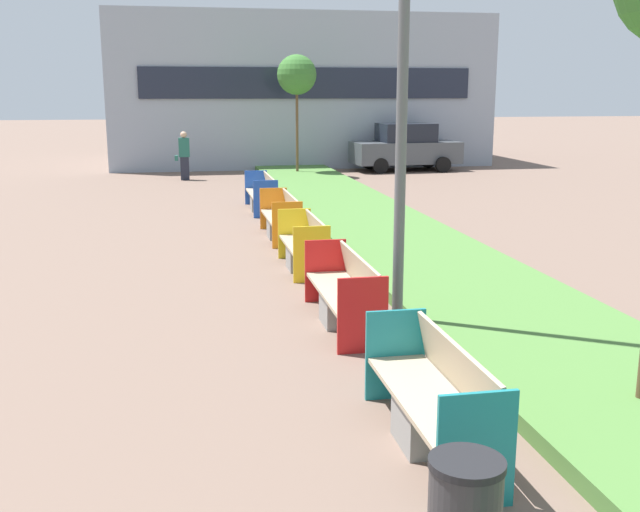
{
  "coord_description": "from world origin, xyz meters",
  "views": [
    {
      "loc": [
        -1.19,
        1.96,
        3.09
      ],
      "look_at": [
        0.9,
        13.04,
        0.6
      ],
      "focal_mm": 42.0,
      "sensor_mm": 36.0,
      "label": 1
    }
  ],
  "objects_px": {
    "pedestrian_walking": "(184,155)",
    "parked_car_distant": "(406,148)",
    "bench_orange_frame": "(282,221)",
    "bench_blue_frame": "(262,196)",
    "bench_red_frame": "(345,297)",
    "bench_yellow_frame": "(305,249)",
    "sapling_tree_far": "(297,75)",
    "bench_teal_frame": "(433,406)"
  },
  "relations": [
    {
      "from": "pedestrian_walking",
      "to": "parked_car_distant",
      "type": "distance_m",
      "value": 8.81
    },
    {
      "from": "bench_orange_frame",
      "to": "pedestrian_walking",
      "type": "relative_size",
      "value": 1.32
    },
    {
      "from": "bench_orange_frame",
      "to": "bench_blue_frame",
      "type": "height_order",
      "value": "same"
    },
    {
      "from": "bench_red_frame",
      "to": "pedestrian_walking",
      "type": "distance_m",
      "value": 17.67
    },
    {
      "from": "bench_orange_frame",
      "to": "parked_car_distant",
      "type": "distance_m",
      "value": 14.59
    },
    {
      "from": "bench_yellow_frame",
      "to": "bench_orange_frame",
      "type": "relative_size",
      "value": 0.85
    },
    {
      "from": "bench_red_frame",
      "to": "pedestrian_walking",
      "type": "bearing_deg",
      "value": 96.3
    },
    {
      "from": "bench_red_frame",
      "to": "bench_yellow_frame",
      "type": "height_order",
      "value": "same"
    },
    {
      "from": "bench_yellow_frame",
      "to": "pedestrian_walking",
      "type": "xyz_separation_m",
      "value": [
        -1.93,
        14.29,
        0.51
      ]
    },
    {
      "from": "bench_red_frame",
      "to": "sapling_tree_far",
      "type": "distance_m",
      "value": 18.48
    },
    {
      "from": "bench_teal_frame",
      "to": "bench_orange_frame",
      "type": "relative_size",
      "value": 0.96
    },
    {
      "from": "bench_red_frame",
      "to": "parked_car_distant",
      "type": "distance_m",
      "value": 20.33
    },
    {
      "from": "bench_blue_frame",
      "to": "parked_car_distant",
      "type": "distance_m",
      "value": 11.34
    },
    {
      "from": "pedestrian_walking",
      "to": "bench_blue_frame",
      "type": "bearing_deg",
      "value": -75.5
    },
    {
      "from": "bench_yellow_frame",
      "to": "bench_orange_frame",
      "type": "distance_m",
      "value": 2.98
    },
    {
      "from": "bench_red_frame",
      "to": "bench_orange_frame",
      "type": "height_order",
      "value": "same"
    },
    {
      "from": "bench_red_frame",
      "to": "bench_blue_frame",
      "type": "height_order",
      "value": "same"
    },
    {
      "from": "bench_red_frame",
      "to": "sapling_tree_far",
      "type": "bearing_deg",
      "value": 83.06
    },
    {
      "from": "bench_blue_frame",
      "to": "pedestrian_walking",
      "type": "xyz_separation_m",
      "value": [
        -1.94,
        7.5,
        0.49
      ]
    },
    {
      "from": "bench_blue_frame",
      "to": "sapling_tree_far",
      "type": "relative_size",
      "value": 0.55
    },
    {
      "from": "bench_red_frame",
      "to": "sapling_tree_far",
      "type": "height_order",
      "value": "sapling_tree_far"
    },
    {
      "from": "bench_orange_frame",
      "to": "parked_car_distant",
      "type": "bearing_deg",
      "value": 62.56
    },
    {
      "from": "sapling_tree_far",
      "to": "parked_car_distant",
      "type": "height_order",
      "value": "sapling_tree_far"
    },
    {
      "from": "bench_teal_frame",
      "to": "parked_car_distant",
      "type": "bearing_deg",
      "value": 73.57
    },
    {
      "from": "bench_red_frame",
      "to": "bench_blue_frame",
      "type": "bearing_deg",
      "value": 90.0
    },
    {
      "from": "bench_teal_frame",
      "to": "bench_yellow_frame",
      "type": "relative_size",
      "value": 1.13
    },
    {
      "from": "bench_blue_frame",
      "to": "sapling_tree_far",
      "type": "xyz_separation_m",
      "value": [
        2.2,
        8.0,
        3.28
      ]
    },
    {
      "from": "bench_yellow_frame",
      "to": "bench_teal_frame",
      "type": "bearing_deg",
      "value": -89.97
    },
    {
      "from": "bench_blue_frame",
      "to": "bench_teal_frame",
      "type": "bearing_deg",
      "value": -90.01
    },
    {
      "from": "sapling_tree_far",
      "to": "parked_car_distant",
      "type": "relative_size",
      "value": 1.02
    },
    {
      "from": "bench_yellow_frame",
      "to": "parked_car_distant",
      "type": "height_order",
      "value": "parked_car_distant"
    },
    {
      "from": "bench_yellow_frame",
      "to": "parked_car_distant",
      "type": "distance_m",
      "value": 17.29
    },
    {
      "from": "bench_teal_frame",
      "to": "bench_orange_frame",
      "type": "distance_m",
      "value": 9.85
    },
    {
      "from": "bench_orange_frame",
      "to": "bench_blue_frame",
      "type": "relative_size",
      "value": 0.94
    },
    {
      "from": "bench_teal_frame",
      "to": "parked_car_distant",
      "type": "xyz_separation_m",
      "value": [
        6.72,
        22.79,
        0.54
      ]
    },
    {
      "from": "bench_yellow_frame",
      "to": "sapling_tree_far",
      "type": "distance_m",
      "value": 15.32
    },
    {
      "from": "bench_red_frame",
      "to": "bench_yellow_frame",
      "type": "xyz_separation_m",
      "value": [
        -0.01,
        3.26,
        -0.01
      ]
    },
    {
      "from": "bench_teal_frame",
      "to": "bench_blue_frame",
      "type": "distance_m",
      "value": 13.67
    },
    {
      "from": "bench_red_frame",
      "to": "parked_car_distant",
      "type": "relative_size",
      "value": 0.55
    },
    {
      "from": "pedestrian_walking",
      "to": "parked_car_distant",
      "type": "bearing_deg",
      "value": 10.64
    },
    {
      "from": "bench_blue_frame",
      "to": "sapling_tree_far",
      "type": "distance_m",
      "value": 8.92
    },
    {
      "from": "bench_blue_frame",
      "to": "parked_car_distant",
      "type": "height_order",
      "value": "parked_car_distant"
    }
  ]
}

